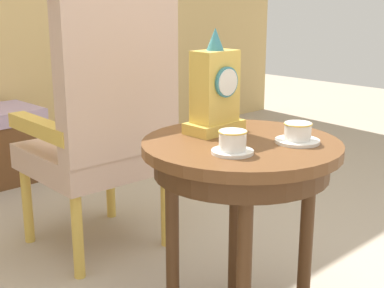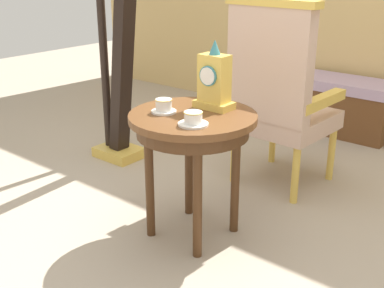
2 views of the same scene
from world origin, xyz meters
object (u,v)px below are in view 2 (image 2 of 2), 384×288
(side_table, at_px, (193,131))
(harp, at_px, (117,57))
(teacup_left, at_px, (164,106))
(armchair, at_px, (278,94))
(teacup_right, at_px, (193,119))
(window_bench, at_px, (336,104))
(mantel_clock, at_px, (214,82))

(side_table, distance_m, harp, 1.15)
(side_table, bearing_deg, teacup_left, -149.49)
(armchair, bearing_deg, side_table, -91.94)
(side_table, distance_m, armchair, 0.76)
(teacup_left, height_order, armchair, armchair)
(armchair, bearing_deg, teacup_right, -84.72)
(side_table, relative_size, harp, 0.36)
(side_table, relative_size, teacup_left, 5.35)
(armchair, height_order, window_bench, armchair)
(side_table, bearing_deg, harp, 155.44)
(armchair, relative_size, harp, 0.63)
(teacup_right, bearing_deg, armchair, 95.28)
(teacup_right, bearing_deg, mantel_clock, 107.95)
(teacup_left, height_order, mantel_clock, mantel_clock)
(armchair, xyz_separation_m, harp, (-1.06, -0.29, 0.13))
(teacup_left, xyz_separation_m, armchair, (0.15, 0.83, -0.09))
(side_table, height_order, armchair, armchair)
(teacup_left, height_order, harp, harp)
(window_bench, bearing_deg, harp, -120.74)
(mantel_clock, bearing_deg, harp, 162.30)
(side_table, distance_m, mantel_clock, 0.26)
(side_table, bearing_deg, teacup_right, -50.19)
(window_bench, bearing_deg, teacup_left, -89.77)
(side_table, height_order, harp, harp)
(window_bench, bearing_deg, teacup_right, -83.62)
(side_table, height_order, mantel_clock, mantel_clock)
(harp, bearing_deg, teacup_right, -27.81)
(side_table, relative_size, teacup_right, 4.74)
(mantel_clock, xyz_separation_m, armchair, (0.00, 0.63, -0.19))
(mantel_clock, relative_size, window_bench, 0.36)
(armchair, bearing_deg, teacup_left, -100.02)
(teacup_left, relative_size, window_bench, 0.13)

